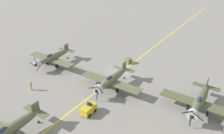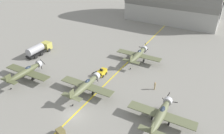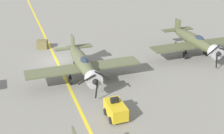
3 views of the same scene
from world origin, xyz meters
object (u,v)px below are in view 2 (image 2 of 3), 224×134
(airplane_far_center, at_px, (138,55))
(airplane_mid_center, at_px, (86,85))
(fuel_tanker, at_px, (39,49))
(supply_crate_by_tanker, at_px, (61,132))
(airplane_mid_left, at_px, (26,72))
(tow_tractor, at_px, (102,72))
(airplane_mid_right, at_px, (161,115))
(ground_crew_walking, at_px, (155,85))

(airplane_far_center, bearing_deg, airplane_mid_center, -112.85)
(fuel_tanker, xyz_separation_m, supply_crate_by_tanker, (24.78, -20.11, -0.95))
(airplane_mid_left, distance_m, tow_tractor, 17.24)
(airplane_mid_right, bearing_deg, airplane_mid_center, -175.27)
(airplane_mid_center, height_order, fuel_tanker, airplane_mid_center)
(tow_tractor, distance_m, ground_crew_walking, 12.87)
(tow_tractor, bearing_deg, fuel_tanker, 177.06)
(airplane_far_center, distance_m, tow_tractor, 11.47)
(fuel_tanker, bearing_deg, airplane_mid_right, -14.30)
(fuel_tanker, xyz_separation_m, tow_tractor, (21.16, -1.09, -0.72))
(airplane_mid_center, relative_size, airplane_mid_right, 1.00)
(airplane_far_center, xyz_separation_m, fuel_tanker, (-25.94, -9.27, -0.50))
(airplane_mid_left, height_order, ground_crew_walking, airplane_mid_left)
(airplane_mid_center, distance_m, fuel_tanker, 23.72)
(tow_tractor, relative_size, ground_crew_walking, 1.40)
(airplane_far_center, height_order, ground_crew_walking, airplane_far_center)
(airplane_far_center, relative_size, ground_crew_walking, 6.45)
(ground_crew_walking, xyz_separation_m, supply_crate_by_tanker, (-9.23, -19.59, -0.45))
(ground_crew_walking, bearing_deg, fuel_tanker, 179.13)
(tow_tractor, bearing_deg, supply_crate_by_tanker, -79.22)
(airplane_mid_center, xyz_separation_m, supply_crate_by_tanker, (2.78, -11.28, -1.45))
(tow_tractor, xyz_separation_m, supply_crate_by_tanker, (3.62, -19.02, -0.23))
(airplane_mid_center, bearing_deg, tow_tractor, 112.04)
(airplane_mid_center, height_order, airplane_mid_right, airplane_mid_right)
(airplane_mid_left, height_order, supply_crate_by_tanker, airplane_mid_left)
(airplane_far_center, xyz_separation_m, airplane_mid_left, (-18.90, -20.17, -0.00))
(airplane_mid_right, bearing_deg, supply_crate_by_tanker, -134.36)
(fuel_tanker, bearing_deg, airplane_mid_center, -21.87)
(supply_crate_by_tanker, bearing_deg, airplane_mid_left, 152.57)
(tow_tractor, bearing_deg, ground_crew_walking, 2.54)
(fuel_tanker, bearing_deg, tow_tractor, -2.94)
(airplane_far_center, relative_size, tow_tractor, 4.62)
(airplane_mid_center, bearing_deg, airplane_far_center, 93.57)
(airplane_far_center, height_order, supply_crate_by_tanker, airplane_far_center)
(airplane_mid_right, distance_m, fuel_tanker, 39.42)
(airplane_mid_center, relative_size, airplane_mid_left, 1.00)
(airplane_mid_center, height_order, airplane_mid_left, same)
(airplane_mid_left, relative_size, fuel_tanker, 1.50)
(airplane_mid_left, bearing_deg, ground_crew_walking, 8.17)
(airplane_mid_center, relative_size, supply_crate_by_tanker, 8.88)
(airplane_mid_right, xyz_separation_m, airplane_mid_left, (-31.15, -1.17, 0.00))
(airplane_mid_right, distance_m, airplane_far_center, 22.61)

